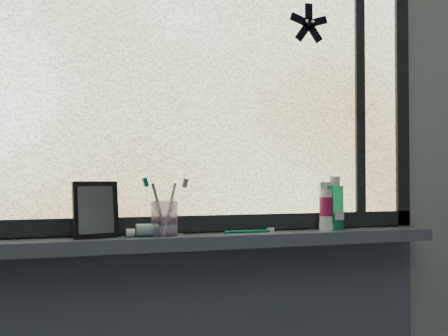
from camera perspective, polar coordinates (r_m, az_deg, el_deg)
name	(u,v)px	position (r m, az deg, el deg)	size (l,w,h in m)	color
wall_back	(192,160)	(1.61, -3.64, 0.88)	(3.00, 0.01, 2.50)	#9EA3A8
windowsill	(198,241)	(1.54, -2.97, -8.33)	(1.62, 0.14, 0.04)	#4C5365
window_pane	(194,72)	(1.62, -3.42, 10.86)	(1.50, 0.01, 1.00)	silver
frame_bottom	(194,223)	(1.59, -3.41, -6.33)	(1.60, 0.03, 0.05)	black
frame_right	(400,86)	(1.95, 19.51, 8.83)	(0.05, 0.03, 1.10)	black
frame_mullion	(359,83)	(1.85, 15.14, 9.34)	(0.04, 0.03, 1.00)	black
starfish_sticker	(309,24)	(1.80, 9.66, 15.92)	(0.15, 0.02, 0.15)	black
vanity_mirror	(96,210)	(1.49, -14.45, -4.62)	(0.13, 0.07, 0.16)	black
toothpaste_tube	(155,230)	(1.51, -7.93, -7.01)	(0.21, 0.04, 0.04)	silver
toothbrush_cup	(164,218)	(1.51, -6.84, -5.74)	(0.08, 0.08, 0.10)	#B795C5
toothbrush_lying	(247,231)	(1.59, 2.68, -7.17)	(0.19, 0.02, 0.01)	#0D7B5C
mouthwash_bottle	(335,203)	(1.72, 12.54, -3.92)	(0.06, 0.06, 0.15)	#22B06F
cream_tube	(326,204)	(1.70, 11.62, -4.09)	(0.05, 0.05, 0.11)	silver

